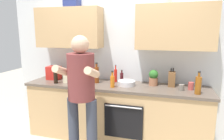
% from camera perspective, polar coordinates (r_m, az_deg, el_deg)
% --- Properties ---
extents(ground_plane, '(12.00, 12.00, 0.00)m').
position_cam_1_polar(ground_plane, '(3.48, 0.85, -18.63)').
color(ground_plane, '#B2A893').
extents(back_wall_unit, '(4.00, 0.38, 2.50)m').
position_cam_1_polar(back_wall_unit, '(3.31, 2.15, 6.93)').
color(back_wall_unit, silver).
rests_on(back_wall_unit, ground).
extents(counter, '(2.84, 0.67, 0.90)m').
position_cam_1_polar(counter, '(3.28, 0.88, -11.77)').
color(counter, tan).
rests_on(counter, ground).
extents(person_standing, '(0.49, 0.45, 1.67)m').
position_cam_1_polar(person_standing, '(2.57, -8.72, -5.63)').
color(person_standing, '#383D4C').
rests_on(person_standing, ground).
extents(bottle_hotsauce, '(0.05, 0.05, 0.28)m').
position_cam_1_polar(bottle_hotsauce, '(3.29, 1.02, -1.52)').
color(bottle_hotsauce, red).
rests_on(bottle_hotsauce, counter).
extents(bottle_wine, '(0.05, 0.05, 0.20)m').
position_cam_1_polar(bottle_wine, '(3.30, 2.78, -2.00)').
color(bottle_wine, '#471419').
rests_on(bottle_wine, counter).
extents(bottle_syrup, '(0.08, 0.08, 0.31)m').
position_cam_1_polar(bottle_syrup, '(2.87, 23.28, -3.94)').
color(bottle_syrup, '#8C4C14').
rests_on(bottle_syrup, counter).
extents(bottle_vinegar, '(0.07, 0.07, 0.33)m').
position_cam_1_polar(bottle_vinegar, '(3.22, -4.39, -1.26)').
color(bottle_vinegar, brown).
rests_on(bottle_vinegar, counter).
extents(bottle_soy, '(0.06, 0.06, 0.28)m').
position_cam_1_polar(bottle_soy, '(3.32, -15.71, -1.68)').
color(bottle_soy, black).
rests_on(bottle_soy, counter).
extents(bottle_juice, '(0.06, 0.06, 0.25)m').
position_cam_1_polar(bottle_juice, '(2.97, 0.03, -3.09)').
color(bottle_juice, orange).
rests_on(bottle_juice, counter).
extents(cup_ceramic, '(0.08, 0.08, 0.11)m').
position_cam_1_polar(cup_ceramic, '(3.07, 21.46, -4.24)').
color(cup_ceramic, '#BF4C47').
rests_on(cup_ceramic, counter).
extents(cup_stoneware, '(0.08, 0.08, 0.09)m').
position_cam_1_polar(cup_stoneware, '(2.99, 19.09, -4.70)').
color(cup_stoneware, slate).
rests_on(cup_stoneware, counter).
extents(cup_coffee, '(0.09, 0.09, 0.10)m').
position_cam_1_polar(cup_coffee, '(3.15, -7.63, -3.27)').
color(cup_coffee, white).
rests_on(cup_coffee, counter).
extents(mixing_bowl, '(0.27, 0.27, 0.07)m').
position_cam_1_polar(mixing_bowl, '(3.10, 4.11, -3.72)').
color(mixing_bowl, silver).
rests_on(mixing_bowl, counter).
extents(knife_block, '(0.10, 0.14, 0.28)m').
position_cam_1_polar(knife_block, '(3.15, 16.57, -2.49)').
color(knife_block, brown).
rests_on(knife_block, counter).
extents(potted_herb, '(0.14, 0.14, 0.24)m').
position_cam_1_polar(potted_herb, '(3.14, 11.68, -2.07)').
color(potted_herb, '#9E6647').
rests_on(potted_herb, counter).
extents(grocery_bag_rice, '(0.18, 0.15, 0.19)m').
position_cam_1_polar(grocery_bag_rice, '(3.34, -11.86, -1.82)').
color(grocery_bag_rice, beige).
rests_on(grocery_bag_rice, counter).
extents(grocery_bag_crisps, '(0.22, 0.19, 0.23)m').
position_cam_1_polar(grocery_bag_crisps, '(3.61, -16.19, -0.77)').
color(grocery_bag_crisps, red).
rests_on(grocery_bag_crisps, counter).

